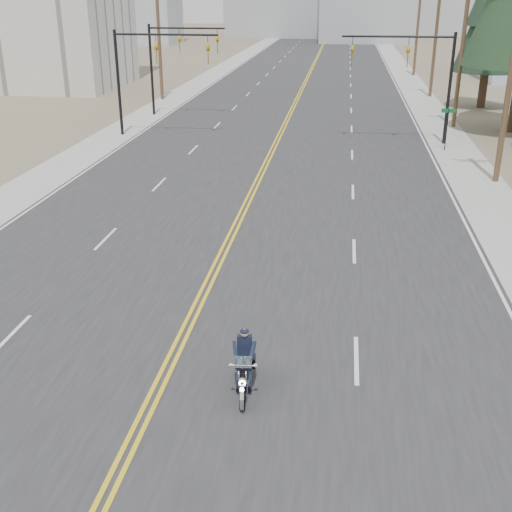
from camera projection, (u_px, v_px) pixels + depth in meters
name	position (u px, v px, depth m)	size (l,w,h in m)	color
ground_plane	(134.00, 439.00, 14.42)	(400.00, 400.00, 0.00)	#776D56
road	(309.00, 74.00, 78.55)	(20.00, 200.00, 0.01)	#303033
sidewalk_left	(217.00, 72.00, 79.96)	(3.00, 200.00, 0.01)	#A5A5A0
sidewalk_right	(405.00, 75.00, 77.13)	(3.00, 200.00, 0.01)	#A5A5A0
traffic_mast_left	(146.00, 62.00, 42.95)	(7.10, 0.26, 7.00)	black
traffic_mast_right	(419.00, 66.00, 40.75)	(7.10, 0.26, 7.00)	black
traffic_mast_far	(171.00, 53.00, 50.35)	(6.10, 0.26, 7.00)	black
street_sign	(448.00, 122.00, 39.89)	(0.90, 0.06, 2.62)	black
utility_pole_c	(463.00, 46.00, 45.51)	(2.20, 0.30, 11.00)	brown
utility_pole_d	(436.00, 31.00, 59.16)	(2.20, 0.30, 11.50)	brown
utility_pole_e	(418.00, 25.00, 74.82)	(2.20, 0.30, 11.00)	brown
utility_pole_left	(159.00, 38.00, 57.84)	(2.20, 0.30, 10.50)	brown
haze_bldg_b	(367.00, 4.00, 125.27)	(18.00, 14.00, 14.00)	#ADB2B7
haze_bldg_e	(439.00, 7.00, 146.47)	(14.00, 14.00, 12.00)	#B7BCC6
motorcyclist	(244.00, 363.00, 15.88)	(0.88, 2.05, 1.60)	black
conifer_far	(494.00, 1.00, 52.37)	(5.62, 5.62, 15.04)	#382619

